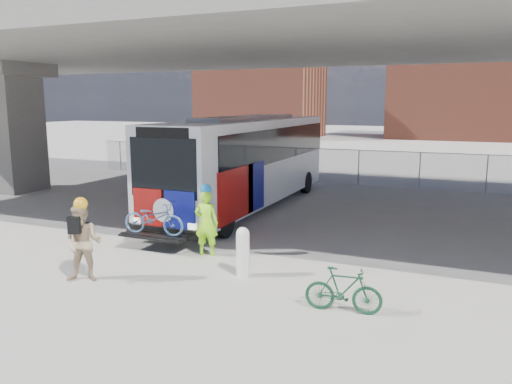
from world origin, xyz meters
The scene contains 9 objects.
ground centered at (0.00, 0.00, 0.00)m, with size 160.00×160.00×0.00m, color #9E9991.
bus centered at (-2.00, 4.70, 2.11)m, with size 2.67×12.95×3.69m.
overpass centered at (0.00, 4.00, 6.54)m, with size 40.00×16.00×7.95m.
chainlink_fence centered at (0.00, 12.00, 1.42)m, with size 30.00×0.06×30.00m.
brick_buildings centered at (1.23, 48.23, 5.42)m, with size 54.00×22.00×12.00m.
bollard centered at (1.20, -2.79, 0.66)m, with size 0.32×0.32×1.24m.
cyclist_hivis centered at (-0.44, -1.62, 0.97)m, with size 0.73×0.53×2.02m.
cyclist_tan centered at (-2.13, -4.57, 0.96)m, with size 1.11×1.00×2.04m.
bike_parked centered at (3.96, -3.95, 0.47)m, with size 0.44×1.56×0.94m, color #133D24.
Camera 1 is at (6.06, -13.44, 4.20)m, focal length 35.00 mm.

